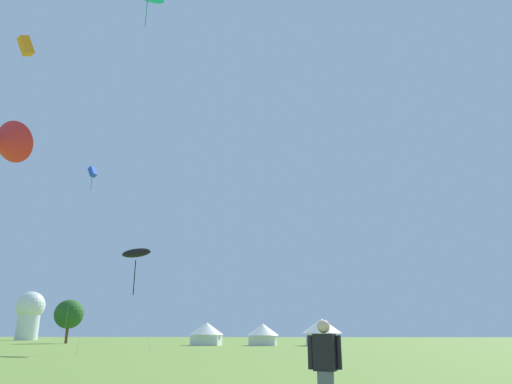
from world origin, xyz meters
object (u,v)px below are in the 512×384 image
person_spectator (325,374)px  festival_tent_left (207,333)px  kite_blue_box (92,173)px  kite_red_delta (2,142)px  kite_orange_box (26,46)px  festival_tent_center (322,331)px  festival_tent_right (263,333)px  observatory_dome (29,313)px  tree_distant_left (69,314)px  kite_black_parafoil (136,253)px

person_spectator → festival_tent_left: bearing=104.0°
festival_tent_left → kite_blue_box: bearing=-146.4°
kite_red_delta → kite_orange_box: 34.65m
festival_tent_left → festival_tent_center: festival_tent_center is taller
kite_blue_box → festival_tent_right: 30.21m
kite_blue_box → kite_red_delta: 31.76m
festival_tent_left → kite_red_delta: bearing=-97.3°
observatory_dome → tree_distant_left: bearing=-50.4°
kite_orange_box → festival_tent_left: size_ratio=8.21×
kite_black_parafoil → festival_tent_center: size_ratio=1.73×
kite_orange_box → person_spectator: size_ratio=21.09×
kite_orange_box → festival_tent_left: bearing=39.9°
tree_distant_left → festival_tent_right: bearing=-17.1°
kite_blue_box → festival_tent_right: size_ratio=5.29×
tree_distant_left → kite_red_delta: bearing=-68.0°
kite_black_parafoil → person_spectator: kite_black_parafoil is taller
kite_orange_box → person_spectator: kite_orange_box is taller
kite_red_delta → person_spectator: size_ratio=8.29×
kite_black_parafoil → festival_tent_center: kite_black_parafoil is taller
kite_black_parafoil → kite_blue_box: bearing=129.6°
person_spectator → festival_tent_left: size_ratio=0.39×
kite_orange_box → festival_tent_right: bearing=31.4°
festival_tent_center → kite_black_parafoil: bearing=-124.9°
kite_orange_box → festival_tent_right: kite_orange_box is taller
festival_tent_center → kite_blue_box: bearing=-162.5°
kite_orange_box → kite_red_delta: bearing=-55.0°
kite_red_delta → festival_tent_center: size_ratio=2.81×
kite_blue_box → observatory_dome: 63.59m
festival_tent_right → observatory_dome: 70.60m
kite_red_delta → observatory_dome: bearing=119.7°
kite_black_parafoil → kite_red_delta: size_ratio=0.61×
festival_tent_left → tree_distant_left: 26.42m
person_spectator → tree_distant_left: size_ratio=0.26×
kite_red_delta → observatory_dome: (-45.09, 79.19, -6.67)m
festival_tent_right → kite_blue_box: bearing=-156.7°
kite_red_delta → kite_orange_box: kite_orange_box is taller
observatory_dome → kite_red_delta: bearing=-60.3°
kite_red_delta → festival_tent_left: size_ratio=3.23×
kite_blue_box → person_spectator: size_ratio=12.78×
kite_orange_box → festival_tent_center: (35.08, 16.78, -33.34)m
festival_tent_center → observatory_dome: (-65.04, 40.82, 4.18)m
festival_tent_right → festival_tent_center: bearing=0.0°
kite_blue_box → kite_orange_box: (-6.45, -7.75, 13.93)m
kite_blue_box → tree_distant_left: bearing=119.8°
festival_tent_left → festival_tent_right: 7.42m
kite_blue_box → kite_red_delta: (8.67, -29.33, -8.57)m
festival_tent_left → person_spectator: bearing=-76.0°
festival_tent_left → tree_distant_left: tree_distant_left is taller
festival_tent_left → festival_tent_center: bearing=0.0°
kite_red_delta → tree_distant_left: bearing=112.0°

